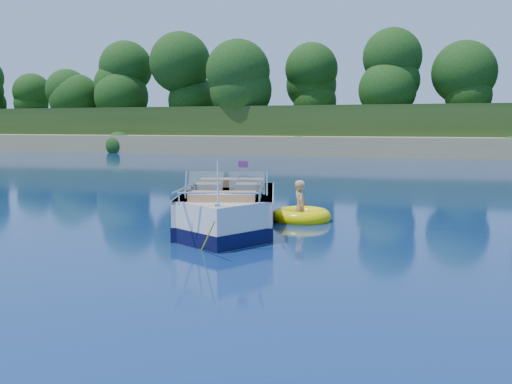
% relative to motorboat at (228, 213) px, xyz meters
% --- Properties ---
extents(ground, '(160.00, 160.00, 0.00)m').
position_rel_motorboat_xyz_m(ground, '(-0.69, -3.72, -0.38)').
color(ground, '#0B1D4D').
rests_on(ground, ground).
extents(shoreline, '(170.00, 59.00, 6.00)m').
position_rel_motorboat_xyz_m(shoreline, '(-0.69, 60.06, 0.60)').
color(shoreline, '#8F7A53').
rests_on(shoreline, ground).
extents(treeline, '(150.00, 7.12, 8.19)m').
position_rel_motorboat_xyz_m(treeline, '(-0.65, 37.30, 5.17)').
color(treeline, black).
rests_on(treeline, ground).
extents(motorboat, '(3.18, 5.69, 1.96)m').
position_rel_motorboat_xyz_m(motorboat, '(0.00, 0.00, 0.00)').
color(motorboat, white).
rests_on(motorboat, ground).
extents(tow_tube, '(1.82, 1.82, 0.40)m').
position_rel_motorboat_xyz_m(tow_tube, '(1.27, 1.81, -0.28)').
color(tow_tube, '#FFE603').
rests_on(tow_tube, ground).
extents(boy, '(0.66, 0.85, 1.53)m').
position_rel_motorboat_xyz_m(boy, '(1.25, 1.76, -0.38)').
color(boy, tan).
rests_on(boy, ground).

